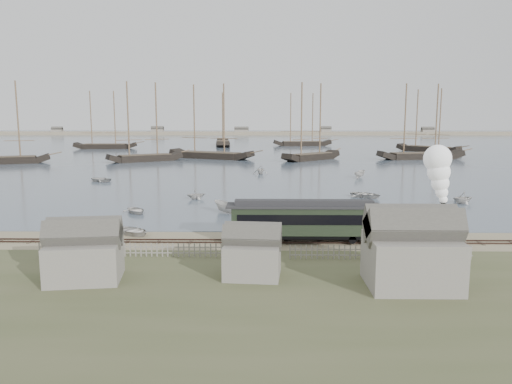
{
  "coord_description": "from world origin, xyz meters",
  "views": [
    {
      "loc": [
        2.76,
        -47.33,
        11.79
      ],
      "look_at": [
        2.01,
        6.03,
        3.5
      ],
      "focal_mm": 35.0,
      "sensor_mm": 36.0,
      "label": 1
    }
  ],
  "objects": [
    {
      "name": "locomotive",
      "position": [
        18.65,
        -2.0,
        4.04
      ],
      "size": [
        7.01,
        2.62,
        8.74
      ],
      "color": "black",
      "rests_on": "ground"
    },
    {
      "name": "schooner_5",
      "position": [
        55.59,
        113.16,
        10.06
      ],
      "size": [
        17.64,
        18.55,
        20.0
      ],
      "primitive_type": null,
      "rotation": [
        0.0,
        0.0,
        -0.83
      ],
      "color": "black",
      "rests_on": "harbor_water"
    },
    {
      "name": "schooner_2",
      "position": [
        -11.36,
        87.41,
        10.06
      ],
      "size": [
        24.34,
        15.42,
        20.0
      ],
      "primitive_type": null,
      "rotation": [
        0.0,
        0.0,
        -0.44
      ],
      "color": "black",
      "rests_on": "harbor_water"
    },
    {
      "name": "picket_fence_west",
      "position": [
        -6.5,
        -7.0,
        0.0
      ],
      "size": [
        19.0,
        0.1,
        1.2
      ],
      "primitive_type": null,
      "color": "gray",
      "rests_on": "ground"
    },
    {
      "name": "rowboat_0",
      "position": [
        -12.49,
        11.29,
        0.42
      ],
      "size": [
        4.31,
        4.07,
        0.73
      ],
      "primitive_type": "imported",
      "rotation": [
        0.0,
        0.0,
        0.62
      ],
      "color": "beige",
      "rests_on": "harbor_water"
    },
    {
      "name": "schooner_8",
      "position": [
        17.77,
        143.19,
        10.06
      ],
      "size": [
        22.26,
        7.27,
        20.0
      ],
      "primitive_type": null,
      "rotation": [
        0.0,
        0.0,
        0.1
      ],
      "color": "black",
      "rests_on": "harbor_water"
    },
    {
      "name": "rowboat_5",
      "position": [
        20.87,
        45.63,
        0.76
      ],
      "size": [
        3.81,
        3.07,
        1.4
      ],
      "primitive_type": "imported",
      "rotation": [
        0.0,
        0.0,
        2.59
      ],
      "color": "beige",
      "rests_on": "harbor_water"
    },
    {
      "name": "schooner_0",
      "position": [
        -59.74,
        72.1,
        10.06
      ],
      "size": [
        20.53,
        11.58,
        20.0
      ],
      "primitive_type": null,
      "rotation": [
        0.0,
        0.0,
        0.37
      ],
      "color": "black",
      "rests_on": "harbor_water"
    },
    {
      "name": "rowboat_1",
      "position": [
        -6.62,
        21.53,
        0.75
      ],
      "size": [
        3.13,
        3.31,
        1.38
      ],
      "primitive_type": "imported",
      "rotation": [
        0.0,
        0.0,
        2.0
      ],
      "color": "beige",
      "rests_on": "harbor_water"
    },
    {
      "name": "rowboat_4",
      "position": [
        29.42,
        18.56,
        0.87
      ],
      "size": [
        3.47,
        3.74,
        1.61
      ],
      "primitive_type": "imported",
      "rotation": [
        0.0,
        0.0,
        5.03
      ],
      "color": "beige",
      "rests_on": "harbor_water"
    },
    {
      "name": "beached_dinghy",
      "position": [
        -10.07,
        0.69,
        0.41
      ],
      "size": [
        4.62,
        4.85,
        0.82
      ],
      "primitive_type": "imported",
      "rotation": [
        0.0,
        0.0,
        0.93
      ],
      "color": "beige",
      "rests_on": "ground"
    },
    {
      "name": "rowboat_2",
      "position": [
        -1.76,
        11.55,
        0.79
      ],
      "size": [
        3.73,
        3.66,
        1.47
      ],
      "primitive_type": "imported",
      "rotation": [
        0.0,
        0.0,
        3.91
      ],
      "color": "beige",
      "rests_on": "harbor_water"
    },
    {
      "name": "schooner_4",
      "position": [
        44.94,
        86.3,
        10.06
      ],
      "size": [
        23.99,
        9.76,
        20.0
      ],
      "primitive_type": null,
      "rotation": [
        0.0,
        0.0,
        0.19
      ],
      "color": "black",
      "rests_on": "harbor_water"
    },
    {
      "name": "picket_fence_east",
      "position": [
        12.5,
        -7.5,
        0.0
      ],
      "size": [
        15.0,
        0.1,
        1.2
      ],
      "primitive_type": null,
      "color": "gray",
      "rests_on": "ground"
    },
    {
      "name": "shed_left",
      "position": [
        -10.0,
        -13.0,
        0.0
      ],
      "size": [
        5.0,
        4.0,
        4.1
      ],
      "primitive_type": null,
      "color": "gray",
      "rests_on": "ground"
    },
    {
      "name": "passenger_coach",
      "position": [
        6.54,
        -2.0,
        2.19
      ],
      "size": [
        14.28,
        2.75,
        3.47
      ],
      "color": "black",
      "rests_on": "ground"
    },
    {
      "name": "rowboat_7",
      "position": [
        2.28,
        51.86,
        0.95
      ],
      "size": [
        3.66,
        3.25,
        1.78
      ],
      "primitive_type": "imported",
      "rotation": [
        0.0,
        0.0,
        6.18
      ],
      "color": "beige",
      "rests_on": "harbor_water"
    },
    {
      "name": "shed_mid",
      "position": [
        2.0,
        -12.0,
        0.0
      ],
      "size": [
        4.0,
        3.5,
        3.6
      ],
      "primitive_type": null,
      "color": "gray",
      "rests_on": "ground"
    },
    {
      "name": "rowboat_6",
      "position": [
        -26.15,
        39.86,
        0.5
      ],
      "size": [
        4.49,
        5.11,
        0.88
      ],
      "primitive_type": "imported",
      "rotation": [
        0.0,
        0.0,
        4.29
      ],
      "color": "beige",
      "rests_on": "harbor_water"
    },
    {
      "name": "harbor_water",
      "position": [
        0.0,
        170.0,
        0.03
      ],
      "size": [
        600.0,
        336.0,
        0.06
      ],
      "primitive_type": "cube",
      "color": "#455363",
      "rests_on": "ground"
    },
    {
      "name": "far_spit",
      "position": [
        0.0,
        250.0,
        0.0
      ],
      "size": [
        500.0,
        20.0,
        1.8
      ],
      "primitive_type": "cube",
      "color": "tan",
      "rests_on": "ground"
    },
    {
      "name": "schooner_6",
      "position": [
        -52.17,
        125.71,
        10.06
      ],
      "size": [
        21.3,
        5.45,
        20.0
      ],
      "primitive_type": null,
      "rotation": [
        0.0,
        0.0,
        0.03
      ],
      "color": "black",
      "rests_on": "harbor_water"
    },
    {
      "name": "schooner_3",
      "position": [
        15.45,
        83.17,
        10.06
      ],
      "size": [
        16.87,
        16.38,
        20.0
      ],
      "primitive_type": null,
      "rotation": [
        0.0,
        0.0,
        0.76
      ],
      "color": "black",
      "rests_on": "harbor_water"
    },
    {
      "name": "rail_track",
      "position": [
        0.0,
        -2.0,
        0.04
      ],
      "size": [
        120.0,
        1.8,
        0.16
      ],
      "color": "#32211B",
      "rests_on": "ground"
    },
    {
      "name": "schooner_1",
      "position": [
        -27.18,
        78.66,
        10.06
      ],
      "size": [
        18.48,
        13.7,
        20.0
      ],
      "primitive_type": null,
      "rotation": [
        0.0,
        0.0,
        0.55
      ],
      "color": "black",
      "rests_on": "harbor_water"
    },
    {
      "name": "schooner_7",
      "position": [
        -12.5,
        142.72,
        10.06
      ],
      "size": [
        7.53,
        24.22,
        20.0
      ],
      "primitive_type": null,
      "rotation": [
        0.0,
        0.0,
        1.66
      ],
      "color": "black",
      "rests_on": "harbor_water"
    },
    {
      "name": "ground",
      "position": [
        0.0,
        0.0,
        0.0
      ],
      "size": [
        600.0,
        600.0,
        0.0
      ],
      "primitive_type": "plane",
      "color": "tan",
      "rests_on": "ground"
    },
    {
      "name": "rowboat_3",
      "position": [
        17.49,
        23.17,
        0.52
      ],
      "size": [
        5.16,
        5.46,
        0.92
      ],
      "primitive_type": "imported",
      "rotation": [
        0.0,
        0.0,
        0.95
      ],
      "color": "beige",
      "rests_on": "harbor_water"
    },
    {
      "name": "shed_right",
      "position": [
        13.0,
        -14.0,
        0.0
      ],
      "size": [
        6.0,
        5.0,
        5.1
      ],
      "primitive_type": null,
      "color": "gray",
      "rests_on": "ground"
    }
  ]
}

